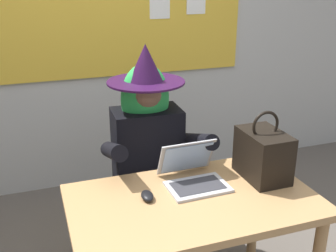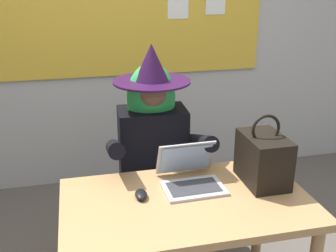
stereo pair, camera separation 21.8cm
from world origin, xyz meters
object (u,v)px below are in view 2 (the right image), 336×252
computer_mouse (141,195)px  desk_main (187,216)px  laptop (190,176)px  person_costumed (154,142)px  handbag (263,159)px  chair_at_desk (152,173)px

computer_mouse → desk_main: bearing=-13.2°
desk_main → laptop: 0.21m
desk_main → person_costumed: (-0.04, 0.60, 0.16)m
desk_main → computer_mouse: computer_mouse is taller
laptop → handbag: 0.39m
person_costumed → handbag: 0.70m
chair_at_desk → desk_main: bearing=7.2°
person_costumed → laptop: size_ratio=4.32×
desk_main → person_costumed: person_costumed is taller
handbag → laptop: bearing=171.0°
desk_main → chair_at_desk: 0.73m
desk_main → person_costumed: bearing=94.0°
desk_main → computer_mouse: 0.25m
desk_main → person_costumed: 0.62m
laptop → desk_main: bearing=-113.9°
laptop → chair_at_desk: bearing=97.7°
chair_at_desk → computer_mouse: bearing=-11.2°
person_costumed → chair_at_desk: bearing=178.3°
computer_mouse → chair_at_desk: bearing=78.4°
desk_main → person_costumed: size_ratio=0.89×
person_costumed → computer_mouse: (-0.17, -0.53, -0.05)m
chair_at_desk → laptop: laptop is taller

